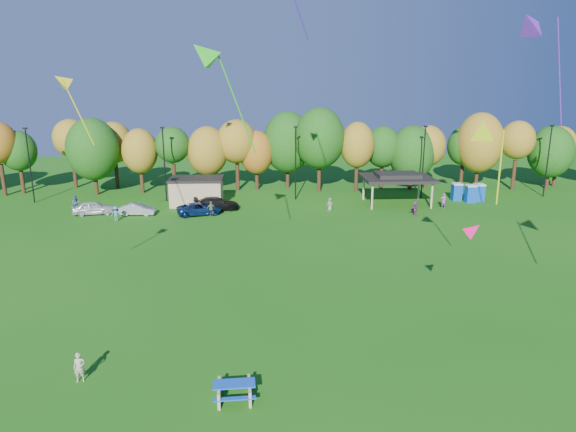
{
  "coord_description": "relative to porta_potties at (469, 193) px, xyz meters",
  "views": [
    {
      "loc": [
        -2.32,
        -22.61,
        14.53
      ],
      "look_at": [
        -0.77,
        6.0,
        6.91
      ],
      "focal_mm": 32.0,
      "sensor_mm": 36.0,
      "label": 1
    }
  ],
  "objects": [
    {
      "name": "porta_potties",
      "position": [
        0.0,
        0.0,
        0.0
      ],
      "size": [
        3.75,
        2.25,
        2.18
      ],
      "color": "#0D46AD",
      "rests_on": "ground"
    },
    {
      "name": "kite_flyer",
      "position": [
        -34.65,
        -37.34,
        -0.32
      ],
      "size": [
        0.63,
        0.47,
        1.55
      ],
      "primitive_type": "imported",
      "rotation": [
        0.0,
        0.0,
        0.19
      ],
      "color": "tan",
      "rests_on": "ground"
    },
    {
      "name": "far_person_0",
      "position": [
        -31.03,
        -5.46,
        -0.26
      ],
      "size": [
        1.06,
        0.65,
        1.68
      ],
      "primitive_type": "imported",
      "rotation": [
        0.0,
        0.0,
        3.4
      ],
      "color": "#637849",
      "rests_on": "ground"
    },
    {
      "name": "car_b",
      "position": [
        -39.26,
        -4.53,
        -0.45
      ],
      "size": [
        3.97,
        1.56,
        1.29
      ],
      "primitive_type": "imported",
      "rotation": [
        0.0,
        0.0,
        1.52
      ],
      "color": "#9C9CA1",
      "rests_on": "ground"
    },
    {
      "name": "picnic_table",
      "position": [
        -26.93,
        -39.24,
        -0.6
      ],
      "size": [
        2.06,
        1.74,
        0.85
      ],
      "rotation": [
        0.0,
        0.0,
        0.06
      ],
      "color": "tan",
      "rests_on": "ground"
    },
    {
      "name": "tree_line",
      "position": [
        -24.26,
        7.69,
        4.82
      ],
      "size": [
        93.57,
        10.55,
        11.15
      ],
      "color": "black",
      "rests_on": "ground"
    },
    {
      "name": "far_person_5",
      "position": [
        -17.72,
        -3.87,
        -0.33
      ],
      "size": [
        0.89,
        0.86,
        1.54
      ],
      "primitive_type": "imported",
      "rotation": [
        0.0,
        0.0,
        5.58
      ],
      "color": "#697F57",
      "rests_on": "ground"
    },
    {
      "name": "car_d",
      "position": [
        -30.68,
        -2.7,
        -0.35
      ],
      "size": [
        5.32,
        2.58,
        1.49
      ],
      "primitive_type": "imported",
      "rotation": [
        0.0,
        0.0,
        1.67
      ],
      "color": "black",
      "rests_on": "ground"
    },
    {
      "name": "far_person_1",
      "position": [
        -4.28,
        -3.3,
        -0.21
      ],
      "size": [
        0.7,
        0.51,
        1.78
      ],
      "primitive_type": "imported",
      "rotation": [
        0.0,
        0.0,
        3.01
      ],
      "color": "#964899",
      "rests_on": "ground"
    },
    {
      "name": "kite_14",
      "position": [
        -11.95,
        -29.58,
        10.51
      ],
      "size": [
        2.35,
        3.47,
        5.67
      ],
      "color": "#F0FF1A"
    },
    {
      "name": "far_person_3",
      "position": [
        -46.89,
        -1.75,
        -0.26
      ],
      "size": [
        0.88,
        0.72,
        1.68
      ],
      "primitive_type": "imported",
      "rotation": [
        0.0,
        0.0,
        0.11
      ],
      "color": "#46529B",
      "rests_on": "ground"
    },
    {
      "name": "far_person_2",
      "position": [
        -40.95,
        -7.01,
        -0.29
      ],
      "size": [
        1.17,
        0.88,
        1.62
      ],
      "primitive_type": "imported",
      "rotation": [
        0.0,
        0.0,
        3.43
      ],
      "color": "teal",
      "rests_on": "ground"
    },
    {
      "name": "kite_2",
      "position": [
        -5.55,
        -21.3,
        17.44
      ],
      "size": [
        4.77,
        3.81,
        8.69
      ],
      "color": "purple"
    },
    {
      "name": "kite_7",
      "position": [
        -14.36,
        -35.09,
        5.77
      ],
      "size": [
        1.44,
        1.3,
        1.17
      ],
      "color": "#FF0E61"
    },
    {
      "name": "car_c",
      "position": [
        -32.41,
        -4.83,
        -0.41
      ],
      "size": [
        5.36,
        3.56,
        1.37
      ],
      "primitive_type": "imported",
      "rotation": [
        0.0,
        0.0,
        1.85
      ],
      "color": "navy",
      "rests_on": "ground"
    },
    {
      "name": "utility_building",
      "position": [
        -33.23,
        0.17,
        0.54
      ],
      "size": [
        6.3,
        4.3,
        3.25
      ],
      "color": "tan",
      "rests_on": "ground"
    },
    {
      "name": "lamp_posts",
      "position": [
        -21.23,
        2.17,
        3.8
      ],
      "size": [
        64.5,
        0.25,
        9.09
      ],
      "color": "black",
      "rests_on": "ground"
    },
    {
      "name": "pavilion",
      "position": [
        -9.23,
        -0.83,
        2.13
      ],
      "size": [
        8.2,
        6.2,
        3.77
      ],
      "color": "tan",
      "rests_on": "ground"
    },
    {
      "name": "kite_3",
      "position": [
        -29.16,
        -25.53,
        15.03
      ],
      "size": [
        4.61,
        1.97,
        7.67
      ],
      "color": "#1FAB16"
    },
    {
      "name": "kite_4",
      "position": [
        -39.83,
        -21.3,
        13.29
      ],
      "size": [
        3.09,
        2.27,
        5.44
      ],
      "color": "yellow"
    },
    {
      "name": "far_person_4",
      "position": [
        -8.53,
        -6.27,
        -0.28
      ],
      "size": [
        1.29,
        1.51,
        1.64
      ],
      "primitive_type": "imported",
      "rotation": [
        0.0,
        0.0,
        4.08
      ],
      "color": "#89397A",
      "rests_on": "ground"
    },
    {
      "name": "car_a",
      "position": [
        -44.17,
        -4.0,
        -0.33
      ],
      "size": [
        4.75,
        2.58,
        1.53
      ],
      "primitive_type": "imported",
      "rotation": [
        0.0,
        0.0,
        1.75
      ],
      "color": "silver",
      "rests_on": "ground"
    },
    {
      "name": "ground",
      "position": [
        -23.23,
        -37.83,
        -1.1
      ],
      "size": [
        160.0,
        160.0,
        0.0
      ],
      "primitive_type": "plane",
      "color": "#19600F",
      "rests_on": "ground"
    }
  ]
}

